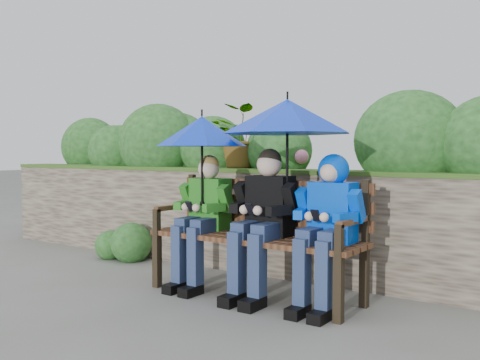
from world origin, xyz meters
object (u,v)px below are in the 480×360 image
Objects in this scene: boy_right at (327,217)px; umbrella_right at (287,116)px; boy_middle at (263,215)px; umbrella_left at (202,131)px; park_bench at (259,228)px; boy_left at (203,213)px.

boy_right is 0.86m from umbrella_right.
boy_right is at bearing -7.94° from umbrella_right.
umbrella_right reaches higher than boy_middle.
umbrella_left is at bearing -179.93° from boy_middle.
umbrella_right is (-0.38, 0.05, 0.77)m from boy_right.
boy_right is at bearing -6.73° from park_bench.
umbrella_left is at bearing -179.13° from boy_right.
boy_left is at bearing -175.42° from umbrella_right.
park_bench is 1.58× the size of boy_right.
umbrella_left is (-1.20, -0.02, 0.67)m from boy_right.
boy_middle is at bearing 0.07° from umbrella_left.
umbrella_left reaches higher than boy_right.
boy_right reaches higher than park_bench.
park_bench is 0.19m from boy_middle.
boy_left is at bearing 72.17° from umbrella_left.
umbrella_left is (-0.63, -0.00, 0.69)m from boy_middle.
umbrella_right reaches higher than park_bench.
boy_left is at bearing -179.43° from boy_right.
boy_right reaches higher than boy_left.
boy_middle is (0.10, -0.10, 0.13)m from park_bench.
umbrella_right reaches higher than umbrella_left.
park_bench is at bearing 9.60° from boy_left.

